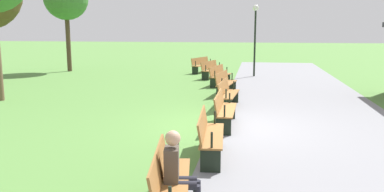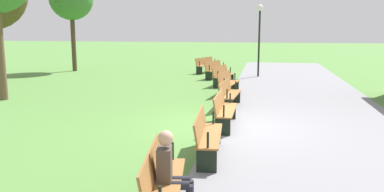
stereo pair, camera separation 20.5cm
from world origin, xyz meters
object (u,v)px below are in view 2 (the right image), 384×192
bench_3 (227,83)px  bench_4 (229,93)px  bench_1 (215,69)px  lamp_post (259,27)px  bench_0 (206,65)px  bench_5 (224,109)px  bench_7 (161,180)px  person_seated (171,169)px  bench_6 (206,134)px  bench_2 (222,75)px

bench_3 → bench_4: bearing=14.8°
bench_1 → bench_3: (4.96, 1.11, 0.00)m
bench_4 → lamp_post: size_ratio=0.51×
bench_0 → bench_4: size_ratio=1.01×
bench_5 → bench_7: (5.07, -0.37, 0.00)m
bench_4 → person_seated: 7.58m
bench_6 → bench_7: bearing=-10.6°
lamp_post → person_seated: bearing=-3.3°
bench_1 → bench_5: size_ratio=1.03×
bench_2 → lamp_post: (-3.64, 1.56, 2.19)m
bench_5 → lamp_post: bearing=176.3°
bench_5 → bench_3: bearing=-175.8°
bench_5 → bench_7: size_ratio=0.98×
bench_6 → lamp_post: lamp_post is taller
lamp_post → bench_2: bearing=-23.2°
bench_0 → person_seated: size_ratio=1.63×
bench_3 → bench_5: size_ratio=1.03×
person_seated → lamp_post: 16.39m
bench_2 → person_seated: bearing=15.5°
bench_0 → bench_1: bearing=40.2°
bench_5 → bench_7: 5.08m
bench_3 → lamp_post: (-6.13, 1.09, 2.19)m
bench_4 → bench_0: bearing=-163.1°
bench_5 → person_seated: person_seated is taller
bench_2 → bench_4: 5.08m
bench_6 → bench_0: bearing=-175.8°
bench_0 → bench_3: same height
bench_7 → person_seated: bearing=92.1°
bench_5 → bench_4: bearing=-177.9°
bench_0 → bench_1: same height
bench_1 → bench_3: size_ratio=1.00×
person_seated → lamp_post: (-16.24, 0.95, 2.03)m
bench_2 → person_seated: 12.62m
bench_4 → lamp_post: bearing=178.9°
bench_1 → bench_4: (7.48, 1.39, 0.00)m
lamp_post → bench_3: bearing=-10.1°
bench_2 → person_seated: person_seated is taller
bench_7 → person_seated: (-0.03, 0.14, 0.16)m
person_seated → bench_1: bearing=176.3°
bench_3 → bench_7: bearing=8.5°
bench_3 → bench_6: (7.61, 0.28, 0.00)m
bench_5 → bench_6: bearing=-2.1°
bench_6 → lamp_post: (-13.74, 0.81, 2.19)m
bench_1 → bench_5: bearing=25.4°
bench_4 → bench_1: bearing=-165.2°
bench_5 → lamp_post: (-11.20, 0.72, 2.19)m
bench_0 → bench_2: (4.86, 1.48, 0.00)m
bench_4 → bench_6: (5.08, 0.00, 0.00)m
bench_2 → bench_3: same height
bench_4 → bench_5: 2.54m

